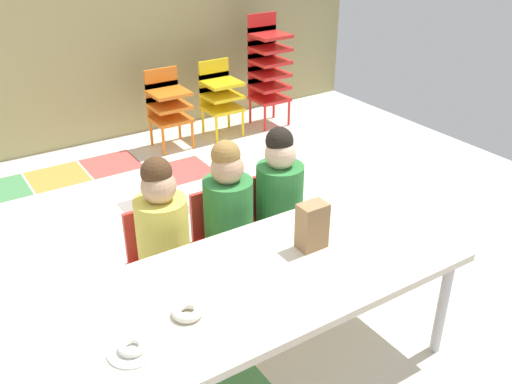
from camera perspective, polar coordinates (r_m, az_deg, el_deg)
The scene contains 13 objects.
ground_plane at distance 3.29m, azimuth -10.91°, elevation -10.29°, with size 6.64×4.79×0.02m.
back_wall at distance 4.99m, azimuth -23.64°, elevation 17.03°, with size 6.64×0.10×2.50m, color tan.
craft_table at distance 2.42m, azimuth -0.25°, elevation -9.59°, with size 1.87×0.77×0.57m.
seated_child_near_camera at distance 2.80m, azimuth -9.52°, elevation -3.50°, with size 0.32×0.31×0.92m.
seated_child_middle_seat at distance 2.94m, azimuth -2.91°, elevation -1.49°, with size 0.32×0.32×0.92m.
seated_child_far_right at distance 3.10m, azimuth 2.31°, elevation 0.11°, with size 0.32×0.32×0.92m.
kid_chair_orange_stack at distance 5.02m, azimuth -8.93°, elevation 8.87°, with size 0.32×0.30×0.68m.
kid_chair_yellow_stack at distance 5.24m, azimuth -3.69°, elevation 9.95°, with size 0.32×0.30×0.68m.
kid_chair_red_stack at distance 5.46m, azimuth 1.16°, elevation 12.70°, with size 0.32×0.30×1.04m.
paper_bag_brown at distance 2.54m, azimuth 5.69°, elevation -3.42°, with size 0.13×0.09×0.22m, color #9E754C.
paper_plate_near_edge at distance 2.10m, azimuth -12.36°, elevation -15.37°, with size 0.18×0.18×0.01m, color white.
donut_powdered_on_plate at distance 2.09m, azimuth -12.41°, elevation -15.01°, with size 0.10×0.10×0.03m, color white.
donut_powdered_loose at distance 2.21m, azimuth -6.94°, elevation -11.87°, with size 0.12×0.12×0.04m, color white.
Camera 1 is at (-0.87, -2.47, 1.99)m, focal length 39.61 mm.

